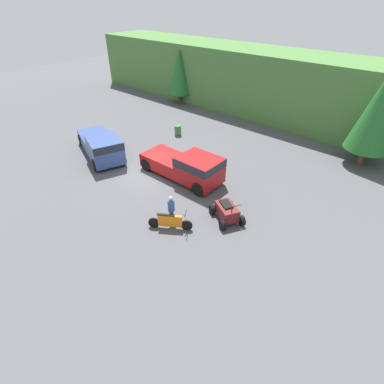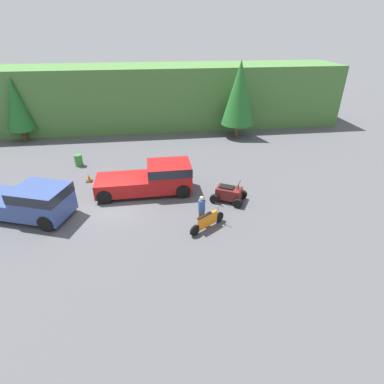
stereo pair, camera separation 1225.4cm
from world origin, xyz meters
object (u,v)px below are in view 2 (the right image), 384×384
Objects in this scene: pickup_truck_red at (153,178)px; traffic_cone at (89,178)px; pickup_truck_second at (27,201)px; dirt_bike at (207,221)px; steel_barrel at (79,160)px; rider_person at (202,210)px; quad_atv at (229,194)px.

pickup_truck_red is 4.90m from traffic_cone.
pickup_truck_second is 9.92m from dirt_bike.
rider_person is at bearing -48.05° from steel_barrel.
traffic_cone is (-7.05, 6.41, -0.22)m from dirt_bike.
quad_atv is 4.37× the size of traffic_cone.
quad_atv is at bearing -23.18° from traffic_cone.
steel_barrel is at bearing 98.53° from pickup_truck_second.
rider_person is 11.95m from steel_barrel.
rider_person reaches higher than quad_atv.
pickup_truck_second is at bearing 131.23° from dirt_bike.
rider_person is 3.21× the size of traffic_cone.
pickup_truck_second is 3.57× the size of rider_person.
pickup_truck_red and pickup_truck_second have the same top height.
traffic_cone is at bearing 103.31° from dirt_bike.
rider_person is at bearing 90.38° from dirt_bike.
dirt_bike is 12.39m from steel_barrel.
pickup_truck_red is 3.35× the size of rider_person.
pickup_truck_red reaches higher than dirt_bike.
dirt_bike is at bearing -42.28° from traffic_cone.
pickup_truck_red is 10.76× the size of traffic_cone.
pickup_truck_second is (-6.93, -1.89, 0.00)m from pickup_truck_red.
steel_barrel is at bearing 112.69° from traffic_cone.
dirt_bike is 3.18m from quad_atv.
quad_atv is at bearing -21.94° from pickup_truck_red.
dirt_bike is (9.60, -2.46, -0.55)m from pickup_truck_second.
pickup_truck_red is 5.13m from dirt_bike.
pickup_truck_second is 6.95m from steel_barrel.
rider_person is 2.01× the size of steel_barrel.
pickup_truck_second is 11.46× the size of traffic_cone.
traffic_cone is (-6.80, 6.05, -0.71)m from rider_person.
pickup_truck_red is 4.80m from quad_atv.
rider_person is (-2.04, -2.26, 0.46)m from quad_atv.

